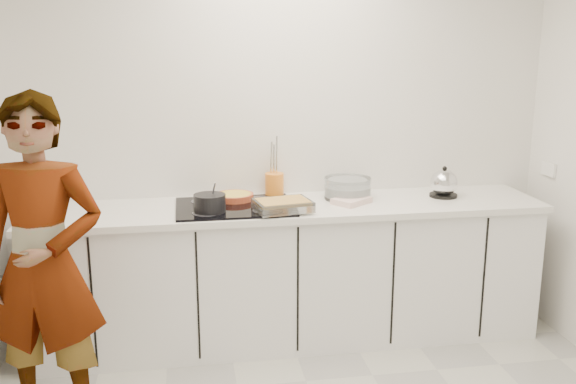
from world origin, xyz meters
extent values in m
cube|color=white|center=(0.00, 1.60, 1.30)|extent=(3.60, 0.00, 2.60)
cube|color=white|center=(1.79, 1.33, 1.07)|extent=(0.02, 0.15, 0.09)
cube|color=white|center=(0.00, 1.28, 0.43)|extent=(3.20, 0.58, 0.87)
cube|color=white|center=(0.00, 1.28, 0.89)|extent=(3.24, 0.64, 0.04)
cube|color=black|center=(-0.35, 1.26, 0.92)|extent=(0.72, 0.54, 0.01)
cylinder|color=#A94326|center=(-0.34, 1.41, 0.94)|extent=(0.32, 0.32, 0.04)
cylinder|color=yellow|center=(-0.34, 1.41, 0.96)|extent=(0.28, 0.28, 0.01)
cylinder|color=black|center=(-0.51, 1.14, 0.98)|extent=(0.23, 0.23, 0.11)
cylinder|color=silver|center=(-0.49, 1.16, 1.03)|extent=(0.05, 0.07, 0.16)
cube|color=silver|center=(-0.07, 1.11, 0.95)|extent=(0.37, 0.29, 0.06)
cube|color=tan|center=(-0.07, 1.11, 0.98)|extent=(0.33, 0.26, 0.02)
cylinder|color=silver|center=(0.40, 1.37, 0.98)|extent=(0.36, 0.36, 0.14)
cylinder|color=white|center=(0.40, 1.37, 0.96)|extent=(0.31, 0.31, 0.06)
cube|color=white|center=(0.39, 1.25, 0.93)|extent=(0.28, 0.27, 0.04)
cylinder|color=black|center=(1.04, 1.32, 0.92)|extent=(0.19, 0.19, 0.02)
sphere|color=silver|center=(1.04, 1.32, 1.01)|extent=(0.19, 0.19, 0.18)
sphere|color=black|center=(1.04, 1.32, 1.10)|extent=(0.03, 0.03, 0.03)
cylinder|color=orange|center=(-0.06, 1.52, 0.99)|extent=(0.13, 0.13, 0.15)
imported|color=white|center=(-1.35, 0.54, 0.85)|extent=(0.69, 0.52, 1.70)
camera|label=1|loc=(-0.65, -2.58, 1.94)|focal=40.00mm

